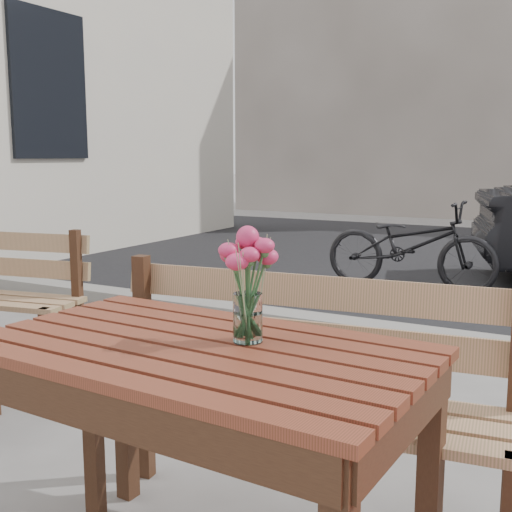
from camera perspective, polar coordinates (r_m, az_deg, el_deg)
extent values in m
cube|color=black|center=(8.54, -17.91, 14.31)|extent=(0.06, 1.20, 1.80)
cube|color=black|center=(8.60, 20.61, -0.59)|extent=(30.00, 8.00, 0.00)
cube|color=gray|center=(4.73, 13.85, -6.98)|extent=(30.00, 0.25, 0.12)
cube|color=slate|center=(16.18, 13.98, 18.13)|extent=(8.00, 3.00, 8.00)
cube|color=#592B17|center=(1.87, -5.26, -8.29)|extent=(1.34, 0.83, 0.03)
cube|color=#321C10|center=(2.59, -11.52, -12.75)|extent=(0.07, 0.07, 0.77)
cube|color=#321C10|center=(2.05, 15.19, -19.10)|extent=(0.07, 0.07, 0.77)
cube|color=olive|center=(2.26, 3.30, -13.02)|extent=(1.58, 0.59, 0.03)
cube|color=olive|center=(2.39, 5.13, -5.25)|extent=(1.54, 0.21, 0.42)
cube|color=#321C10|center=(2.51, -14.34, -16.84)|extent=(0.06, 0.06, 0.51)
cube|color=#321C10|center=(2.70, -10.05, -9.90)|extent=(0.06, 0.06, 0.94)
cylinder|color=white|center=(1.86, -0.74, -5.49)|extent=(0.09, 0.09, 0.14)
cylinder|color=#366D3B|center=(1.84, -0.74, -3.34)|extent=(0.05, 0.05, 0.29)
cube|color=#321C10|center=(3.88, -18.24, -7.92)|extent=(0.06, 0.06, 0.48)
cube|color=#321C10|center=(4.09, -15.63, -3.97)|extent=(0.06, 0.06, 0.89)
imported|color=black|center=(6.59, 13.55, 0.96)|extent=(1.72, 0.61, 0.90)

